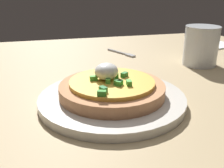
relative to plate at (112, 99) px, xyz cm
name	(u,v)px	position (x,y,z in cm)	size (l,w,h in cm)	color
dining_table	(130,77)	(7.97, 14.70, -1.79)	(96.79, 84.22, 2.14)	tan
plate	(112,99)	(0.00, 0.00, 0.00)	(25.05, 25.05, 1.44)	silver
pizza	(112,87)	(-0.05, 0.03, 2.12)	(17.94, 17.94, 5.47)	tan
cup_near	(201,47)	(26.85, 16.35, 3.85)	(8.33, 8.33, 9.64)	silver
fork	(123,53)	(11.10, 30.85, -0.47)	(5.88, 10.26, 0.50)	#B7B7BC
napkin	(212,44)	(43.35, 35.52, -0.52)	(11.83, 11.83, 0.40)	white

